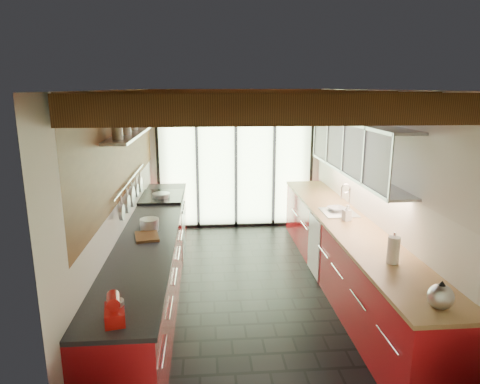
% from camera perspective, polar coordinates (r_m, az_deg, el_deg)
% --- Properties ---
extents(ground, '(5.50, 5.50, 0.00)m').
position_cam_1_polar(ground, '(5.86, 1.44, -12.89)').
color(ground, black).
rests_on(ground, ground).
extents(room_shell, '(5.50, 5.50, 5.50)m').
position_cam_1_polar(room_shell, '(5.33, 1.55, 3.22)').
color(room_shell, silver).
rests_on(room_shell, ground).
extents(ceiling_beams, '(3.14, 5.06, 4.90)m').
position_cam_1_polar(ceiling_beams, '(5.61, 1.18, 12.07)').
color(ceiling_beams, '#593316').
rests_on(ceiling_beams, ground).
extents(glass_door, '(2.95, 0.10, 2.90)m').
position_cam_1_polar(glass_door, '(7.98, -0.55, 6.79)').
color(glass_door, '#C6EAAD').
rests_on(glass_door, ground).
extents(left_counter, '(0.68, 5.00, 0.92)m').
position_cam_1_polar(left_counter, '(5.68, -11.58, -8.95)').
color(left_counter, '#AD1319').
rests_on(left_counter, ground).
extents(range_stove, '(0.66, 0.90, 0.97)m').
position_cam_1_polar(range_stove, '(7.03, -10.23, -4.33)').
color(range_stove, silver).
rests_on(range_stove, ground).
extents(right_counter, '(0.68, 5.00, 0.92)m').
position_cam_1_polar(right_counter, '(5.93, 13.92, -8.08)').
color(right_counter, '#AD1319').
rests_on(right_counter, ground).
extents(sink_assembly, '(0.45, 0.52, 0.43)m').
position_cam_1_polar(sink_assembly, '(6.14, 13.15, -2.37)').
color(sink_assembly, silver).
rests_on(sink_assembly, right_counter).
extents(upper_cabinets_right, '(0.34, 3.00, 3.00)m').
position_cam_1_polar(upper_cabinets_right, '(5.91, 15.23, 5.72)').
color(upper_cabinets_right, silver).
rests_on(upper_cabinets_right, ground).
extents(left_wall_fixtures, '(0.28, 2.60, 0.96)m').
position_cam_1_polar(left_wall_fixtures, '(5.52, -14.05, 5.20)').
color(left_wall_fixtures, silver).
rests_on(left_wall_fixtures, ground).
extents(stand_mixer, '(0.19, 0.28, 0.23)m').
position_cam_1_polar(stand_mixer, '(3.44, -16.36, -14.83)').
color(stand_mixer, '#BA110E').
rests_on(stand_mixer, left_counter).
extents(pot_large, '(0.26, 0.26, 0.15)m').
position_cam_1_polar(pot_large, '(5.37, -11.97, -4.26)').
color(pot_large, silver).
rests_on(pot_large, left_counter).
extents(pot_small, '(0.32, 0.32, 0.11)m').
position_cam_1_polar(pot_small, '(6.79, -10.46, -0.58)').
color(pot_small, silver).
rests_on(pot_small, left_counter).
extents(cutting_board, '(0.33, 0.41, 0.03)m').
position_cam_1_polar(cutting_board, '(5.13, -12.31, -5.82)').
color(cutting_board, brown).
rests_on(cutting_board, left_counter).
extents(kettle, '(0.24, 0.27, 0.24)m').
position_cam_1_polar(kettle, '(3.83, 25.20, -12.34)').
color(kettle, silver).
rests_on(kettle, right_counter).
extents(paper_towel, '(0.14, 0.14, 0.33)m').
position_cam_1_polar(paper_towel, '(4.54, 19.77, -7.34)').
color(paper_towel, white).
rests_on(paper_towel, right_counter).
extents(soap_bottle, '(0.12, 0.12, 0.21)m').
position_cam_1_polar(soap_bottle, '(5.79, 14.07, -2.70)').
color(soap_bottle, silver).
rests_on(soap_bottle, right_counter).
extents(bowl, '(0.29, 0.29, 0.06)m').
position_cam_1_polar(bowl, '(6.22, 12.72, -2.23)').
color(bowl, silver).
rests_on(bowl, right_counter).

